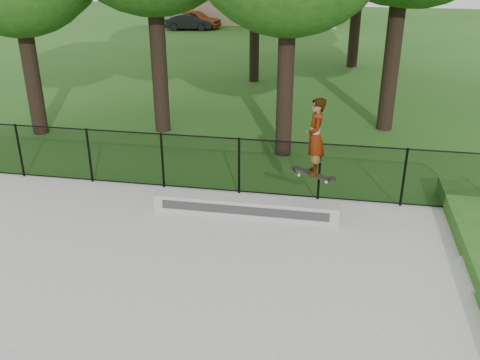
% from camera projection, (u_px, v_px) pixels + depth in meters
% --- Properties ---
extents(ground, '(100.00, 100.00, 0.00)m').
position_uv_depth(ground, '(55.00, 340.00, 8.74)').
color(ground, '#204D15').
rests_on(ground, ground).
extents(concrete_slab, '(14.00, 12.00, 0.06)m').
position_uv_depth(concrete_slab, '(54.00, 338.00, 8.73)').
color(concrete_slab, '#A3A29E').
rests_on(concrete_slab, ground).
extents(grind_ledge, '(4.34, 0.40, 0.43)m').
position_uv_depth(grind_ledge, '(245.00, 207.00, 12.46)').
color(grind_ledge, '#ACACA7').
rests_on(grind_ledge, concrete_slab).
extents(car_a, '(4.05, 2.20, 1.32)m').
position_uv_depth(car_a, '(196.00, 19.00, 39.47)').
color(car_a, '#97461B').
rests_on(car_a, ground).
extents(car_b, '(3.20, 1.59, 1.12)m').
position_uv_depth(car_b, '(189.00, 22.00, 38.76)').
color(car_b, black).
rests_on(car_b, ground).
extents(car_c, '(3.46, 1.78, 1.06)m').
position_uv_depth(car_c, '(270.00, 19.00, 40.40)').
color(car_c, gray).
rests_on(car_c, ground).
extents(skater_airborne, '(0.81, 0.67, 1.91)m').
position_uv_depth(skater_airborne, '(315.00, 138.00, 11.43)').
color(skater_airborne, black).
rests_on(skater_airborne, ground).
extents(chainlink_fence, '(16.06, 0.06, 1.50)m').
position_uv_depth(chainlink_fence, '(162.00, 161.00, 13.70)').
color(chainlink_fence, black).
rests_on(chainlink_fence, concrete_slab).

